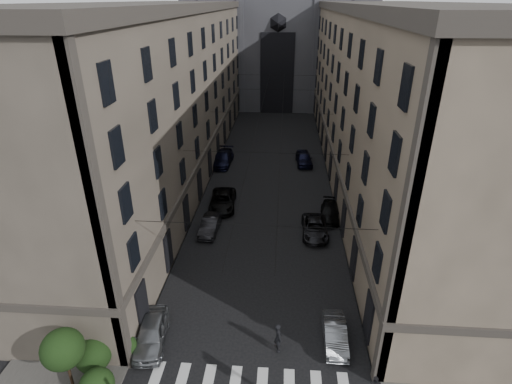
% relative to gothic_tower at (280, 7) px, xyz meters
% --- Properties ---
extents(sidewalk_left, '(7.00, 80.00, 0.15)m').
position_rel_gothic_tower_xyz_m(sidewalk_left, '(-10.50, -38.96, -17.72)').
color(sidewalk_left, '#383533').
rests_on(sidewalk_left, ground).
extents(sidewalk_right, '(7.00, 80.00, 0.15)m').
position_rel_gothic_tower_xyz_m(sidewalk_right, '(10.50, -38.96, -17.72)').
color(sidewalk_right, '#383533').
rests_on(sidewalk_right, ground).
extents(building_left, '(13.60, 60.60, 18.85)m').
position_rel_gothic_tower_xyz_m(building_left, '(-13.44, -38.96, -8.45)').
color(building_left, '#4A4238').
rests_on(building_left, ground).
extents(building_right, '(13.60, 60.60, 18.85)m').
position_rel_gothic_tower_xyz_m(building_right, '(13.44, -38.96, -8.45)').
color(building_right, brown).
rests_on(building_right, ground).
extents(gothic_tower, '(35.00, 23.00, 58.00)m').
position_rel_gothic_tower_xyz_m(gothic_tower, '(0.00, 0.00, 0.00)').
color(gothic_tower, '#2D2D33').
rests_on(gothic_tower, ground).
extents(shrub_cluster, '(3.90, 4.40, 3.90)m').
position_rel_gothic_tower_xyz_m(shrub_cluster, '(-8.72, -69.95, -16.00)').
color(shrub_cluster, black).
rests_on(shrub_cluster, sidewalk_left).
extents(tram_wires, '(14.00, 60.00, 0.43)m').
position_rel_gothic_tower_xyz_m(tram_wires, '(0.00, -39.33, -10.55)').
color(tram_wires, black).
rests_on(tram_wires, ground).
extents(car_left_near, '(2.30, 4.63, 1.52)m').
position_rel_gothic_tower_xyz_m(car_left_near, '(-6.20, -66.96, -17.04)').
color(car_left_near, slate).
rests_on(car_left_near, ground).
extents(car_left_midnear, '(1.65, 4.22, 1.37)m').
position_rel_gothic_tower_xyz_m(car_left_midnear, '(-4.89, -53.75, -17.11)').
color(car_left_midnear, black).
rests_on(car_left_midnear, ground).
extents(car_left_midfar, '(2.83, 5.56, 1.50)m').
position_rel_gothic_tower_xyz_m(car_left_midfar, '(-4.45, -48.93, -17.05)').
color(car_left_midfar, black).
rests_on(car_left_midfar, ground).
extents(car_left_far, '(2.55, 5.74, 1.64)m').
position_rel_gothic_tower_xyz_m(car_left_far, '(-6.20, -37.35, -16.98)').
color(car_left_far, black).
rests_on(car_left_far, ground).
extents(car_right_near, '(1.36, 3.88, 1.28)m').
position_rel_gothic_tower_xyz_m(car_right_near, '(5.04, -66.09, -17.16)').
color(car_right_near, slate).
rests_on(car_right_near, ground).
extents(car_right_midnear, '(2.24, 4.85, 1.35)m').
position_rel_gothic_tower_xyz_m(car_right_midnear, '(4.56, -53.54, -17.12)').
color(car_right_midnear, black).
rests_on(car_right_midnear, ground).
extents(car_right_midfar, '(2.35, 4.67, 1.30)m').
position_rel_gothic_tower_xyz_m(car_right_midfar, '(6.20, -50.46, -17.15)').
color(car_right_midfar, black).
rests_on(car_right_midfar, ground).
extents(car_right_far, '(2.22, 4.87, 1.62)m').
position_rel_gothic_tower_xyz_m(car_right_far, '(4.20, -36.51, -16.99)').
color(car_right_far, black).
rests_on(car_right_far, ground).
extents(pedestrian, '(0.66, 0.83, 1.99)m').
position_rel_gothic_tower_xyz_m(pedestrian, '(1.56, -66.96, -16.80)').
color(pedestrian, black).
rests_on(pedestrian, ground).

